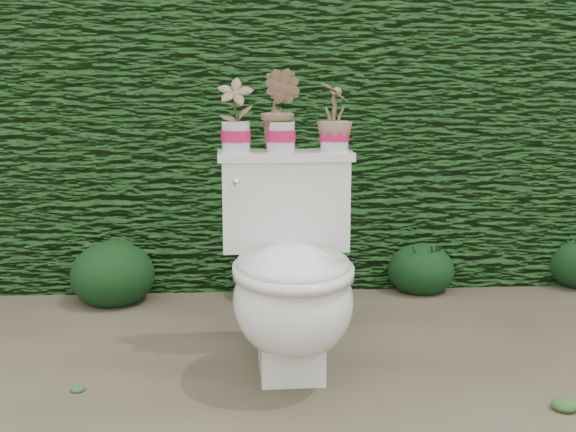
{
  "coord_description": "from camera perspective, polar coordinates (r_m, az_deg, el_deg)",
  "views": [
    {
      "loc": [
        -0.15,
        -2.36,
        1.04
      ],
      "look_at": [
        0.02,
        0.21,
        0.55
      ],
      "focal_mm": 45.0,
      "sensor_mm": 36.0,
      "label": 1
    }
  ],
  "objects": [
    {
      "name": "ground",
      "position": [
        2.58,
        -0.11,
        -12.96
      ],
      "size": [
        60.0,
        60.0,
        0.0
      ],
      "primitive_type": "plane",
      "color": "#70664D",
      "rests_on": "ground"
    },
    {
      "name": "hedge",
      "position": [
        3.97,
        -1.59,
        7.28
      ],
      "size": [
        8.0,
        1.0,
        1.6
      ],
      "primitive_type": "cube",
      "color": "#275B1E",
      "rests_on": "ground"
    },
    {
      "name": "toilet",
      "position": [
        2.53,
        0.23,
        -4.92
      ],
      "size": [
        0.5,
        0.69,
        0.78
      ],
      "rotation": [
        0.0,
        0.0,
        0.02
      ],
      "color": "white",
      "rests_on": "ground"
    },
    {
      "name": "potted_plant_left",
      "position": [
        2.67,
        -4.16,
        7.81
      ],
      "size": [
        0.14,
        0.1,
        0.26
      ],
      "primitive_type": "imported",
      "rotation": [
        0.0,
        0.0,
        6.21
      ],
      "color": "#267B28",
      "rests_on": "toilet"
    },
    {
      "name": "potted_plant_center",
      "position": [
        2.68,
        -0.58,
        8.18
      ],
      "size": [
        0.2,
        0.2,
        0.29
      ],
      "primitive_type": "imported",
      "rotation": [
        0.0,
        0.0,
        5.58
      ],
      "color": "#267B28",
      "rests_on": "toilet"
    },
    {
      "name": "potted_plant_right",
      "position": [
        2.7,
        3.71,
        7.65
      ],
      "size": [
        0.14,
        0.14,
        0.24
      ],
      "primitive_type": "imported",
      "rotation": [
        0.0,
        0.0,
        1.55
      ],
      "color": "#267B28",
      "rests_on": "toilet"
    },
    {
      "name": "liriope_clump_2",
      "position": [
        3.52,
        -13.7,
        -4.08
      ],
      "size": [
        0.4,
        0.4,
        0.32
      ],
      "primitive_type": "ellipsoid",
      "color": "#153D15",
      "rests_on": "ground"
    },
    {
      "name": "liriope_clump_3",
      "position": [
        3.5,
        -0.77,
        -3.8
      ],
      "size": [
        0.4,
        0.4,
        0.32
      ],
      "primitive_type": "ellipsoid",
      "color": "#153D15",
      "rests_on": "ground"
    },
    {
      "name": "liriope_clump_4",
      "position": [
        3.66,
        10.45,
        -3.76
      ],
      "size": [
        0.33,
        0.33,
        0.27
      ],
      "primitive_type": "ellipsoid",
      "color": "#153D15",
      "rests_on": "ground"
    }
  ]
}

